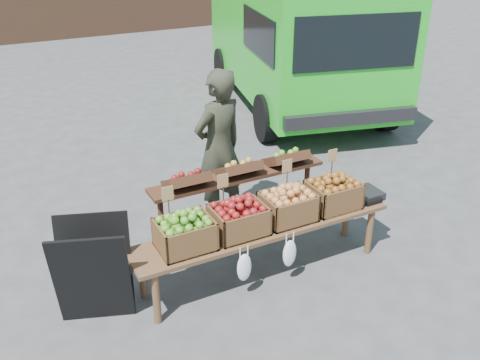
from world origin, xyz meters
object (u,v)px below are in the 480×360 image
chalkboard_sign (94,272)px  crate_red_apples (288,207)px  crate_golden_apples (185,234)px  delivery_van (296,43)px  display_bench (263,250)px  back_table (239,197)px  crate_green_apples (333,195)px  weighing_scale (364,194)px  vendor (219,148)px  crate_russet_pears (239,220)px

chalkboard_sign → crate_red_apples: 1.94m
crate_golden_apples → delivery_van: bearing=47.6°
display_bench → crate_red_apples: size_ratio=5.40×
back_table → crate_green_apples: (0.73, -0.72, 0.19)m
crate_red_apples → crate_green_apples: size_ratio=1.00×
crate_golden_apples → crate_red_apples: (1.10, 0.00, 0.00)m
crate_red_apples → weighing_scale: 0.98m
crate_green_apples → weighing_scale: crate_green_apples is taller
crate_green_apples → crate_golden_apples: bearing=180.0°
crate_red_apples → crate_green_apples: 0.55m
vendor → crate_golden_apples: size_ratio=3.69×
crate_red_apples → crate_russet_pears: bearing=180.0°
chalkboard_sign → crate_russet_pears: 1.40m
vendor → back_table: vendor is taller
chalkboard_sign → back_table: (1.74, 0.59, 0.03)m
weighing_scale → delivery_van: bearing=66.0°
crate_red_apples → back_table: bearing=103.9°
delivery_van → crate_red_apples: (-2.96, -4.45, -0.47)m
display_bench → weighing_scale: weighing_scale is taller
crate_russet_pears → display_bench: bearing=0.0°
delivery_van → weighing_scale: bearing=-100.3°
weighing_scale → vendor: bearing=133.9°
display_bench → crate_green_apples: bearing=0.0°
display_bench → delivery_van: bearing=54.0°
chalkboard_sign → back_table: bearing=38.5°
display_bench → crate_russet_pears: 0.51m
crate_golden_apples → crate_russet_pears: same height
chalkboard_sign → weighing_scale: 2.90m
back_table → display_bench: bearing=-97.6°
crate_russet_pears → crate_green_apples: same height
delivery_van → crate_green_apples: 5.09m
crate_green_apples → weighing_scale: size_ratio=1.47×
display_bench → weighing_scale: 1.29m
back_table → display_bench: back_table is taller
chalkboard_sign → crate_golden_apples: chalkboard_sign is taller
display_bench → crate_green_apples: (0.82, 0.00, 0.42)m
display_bench → weighing_scale: bearing=0.0°
chalkboard_sign → crate_golden_apples: bearing=11.0°
delivery_van → crate_russet_pears: bearing=-114.5°
vendor → delivery_van: bearing=-149.5°
delivery_van → weighing_scale: delivery_van is taller
chalkboard_sign → display_bench: (1.65, -0.13, -0.21)m
delivery_van → crate_green_apples: size_ratio=10.55×
crate_green_apples → chalkboard_sign: bearing=177.1°
back_table → weighing_scale: back_table is taller
vendor → crate_russet_pears: 1.27m
delivery_van → crate_green_apples: delivery_van is taller
crate_russet_pears → weighing_scale: size_ratio=1.47×
weighing_scale → crate_golden_apples: bearing=180.0°
crate_red_apples → crate_green_apples: bearing=0.0°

